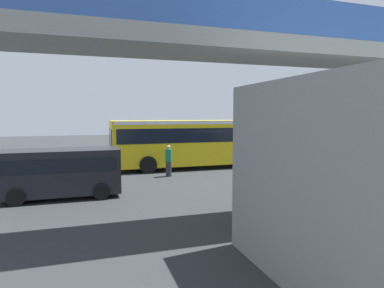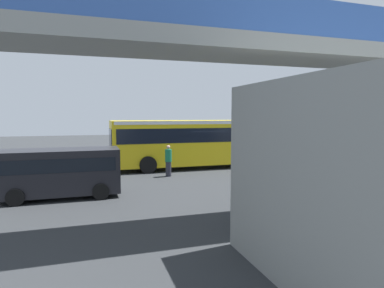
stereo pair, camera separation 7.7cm
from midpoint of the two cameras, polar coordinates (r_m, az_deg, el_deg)
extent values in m
plane|color=#2D3033|center=(22.05, 2.08, -4.07)|extent=(80.00, 80.00, 0.00)
cube|color=yellow|center=(21.82, 1.36, 0.38)|extent=(11.50, 2.55, 2.86)
cube|color=black|center=(21.79, 1.36, 1.74)|extent=(11.04, 2.59, 0.90)
cube|color=white|center=(21.76, 1.37, 3.83)|extent=(11.27, 2.58, 0.20)
cube|color=black|center=(20.66, -13.94, 0.93)|extent=(0.04, 2.24, 1.20)
cylinder|color=black|center=(19.82, -7.57, -3.62)|extent=(1.04, 0.30, 1.04)
cylinder|color=black|center=(22.31, -8.71, -2.67)|extent=(1.04, 0.30, 1.04)
cylinder|color=black|center=(22.28, 11.43, -2.72)|extent=(1.04, 0.30, 1.04)
cylinder|color=black|center=(24.53, 8.54, -1.97)|extent=(1.04, 0.30, 1.04)
cube|color=black|center=(14.98, -21.78, -4.41)|extent=(4.80, 1.95, 1.86)
cube|color=black|center=(14.93, -21.82, -3.06)|extent=(4.42, 1.98, 0.56)
cylinder|color=black|center=(14.39, -28.33, -8.19)|extent=(0.68, 0.22, 0.68)
cylinder|color=black|center=(16.26, -27.05, -6.67)|extent=(0.68, 0.22, 0.68)
cylinder|color=black|center=(14.13, -15.48, -8.00)|extent=(0.68, 0.22, 0.68)
cylinder|color=black|center=(16.04, -15.75, -6.46)|extent=(0.68, 0.22, 0.68)
cylinder|color=#2D2D38|center=(18.76, -4.01, -4.37)|extent=(0.32, 0.32, 0.85)
cylinder|color=#19724C|center=(18.65, -4.03, -2.02)|extent=(0.38, 0.38, 0.70)
sphere|color=tan|center=(18.59, -4.03, -0.55)|extent=(0.22, 0.22, 0.22)
cube|color=silver|center=(27.38, 11.73, -2.39)|extent=(2.00, 0.20, 0.01)
cube|color=silver|center=(25.67, 3.91, -2.78)|extent=(2.00, 0.20, 0.01)
cube|color=silver|center=(24.50, -4.84, -3.16)|extent=(2.00, 0.20, 0.01)
cube|color=silver|center=(23.95, -14.23, -3.48)|extent=(2.00, 0.20, 0.01)
cube|color=gray|center=(12.36, 19.80, 14.60)|extent=(31.52, 2.60, 0.50)
cube|color=#3359A5|center=(13.52, 16.55, 17.29)|extent=(31.52, 0.08, 1.10)
cube|color=#3359A5|center=(11.58, 23.90, 19.21)|extent=(31.52, 0.08, 1.10)
cube|color=#192333|center=(11.41, 28.06, -3.58)|extent=(7.65, 0.04, 2.94)
camera|label=1|loc=(0.04, -89.90, 0.01)|focal=30.56mm
camera|label=2|loc=(0.04, 90.10, -0.01)|focal=30.56mm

